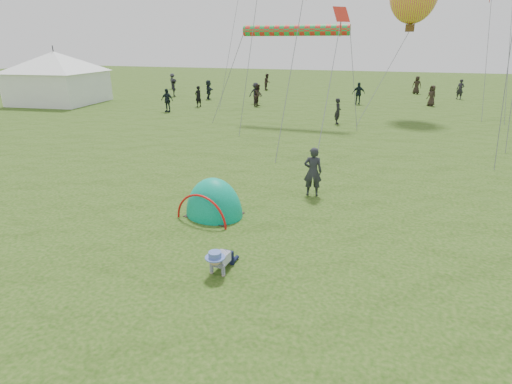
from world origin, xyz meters
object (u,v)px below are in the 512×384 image
(standing_adult, at_px, (313,172))
(crawling_toddler, at_px, (220,259))
(event_marquee, at_px, (57,76))
(popup_tent, at_px, (214,215))

(standing_adult, bearing_deg, crawling_toddler, 68.57)
(standing_adult, height_order, event_marquee, event_marquee)
(popup_tent, xyz_separation_m, standing_adult, (2.42, 2.53, 0.82))
(popup_tent, relative_size, event_marquee, 0.35)
(event_marquee, bearing_deg, standing_adult, -38.28)
(popup_tent, relative_size, standing_adult, 1.38)
(popup_tent, height_order, standing_adult, standing_adult)
(crawling_toddler, relative_size, event_marquee, 0.12)
(crawling_toddler, distance_m, event_marquee, 30.93)
(popup_tent, height_order, event_marquee, event_marquee)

